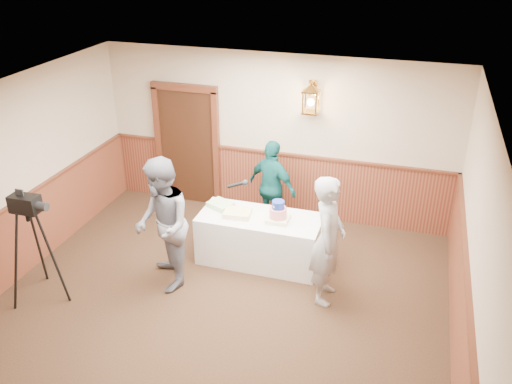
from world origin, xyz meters
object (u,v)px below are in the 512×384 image
Objects in this scene: display_table at (260,239)px; assistant_p at (272,187)px; tiered_cake at (278,213)px; sheet_cake_green at (220,205)px; baker at (328,240)px; sheet_cake_yellow at (237,213)px; tv_camera_rig at (36,253)px; interviewer at (162,225)px.

assistant_p reaches higher than display_table.
assistant_p reaches higher than tiered_cake.
baker is at bearing -22.17° from sheet_cake_green.
assistant_p is (0.25, 1.02, -0.00)m from sheet_cake_yellow.
sheet_cake_green is 2.66m from tv_camera_rig.
baker is at bearing -20.56° from sheet_cake_yellow.
display_table is 3.12m from tv_camera_rig.
interviewer is 1.21× the size of assistant_p.
tiered_cake is at bearing 2.73° from sheet_cake_yellow.
sheet_cake_green is (-0.94, 0.15, -0.09)m from tiered_cake.
interviewer is at bearing -111.86° from sheet_cake_green.
display_table is 1.37m from baker.
display_table is 1.00× the size of baker.
tiered_cake is at bearing -9.22° from sheet_cake_green.
sheet_cake_yellow is at bearing 67.63° from baker.
tiered_cake is 3.33m from tv_camera_rig.
interviewer is at bearing 97.28° from baker.
display_table is 1.56m from interviewer.
display_table is at bearing 171.62° from tiered_cake.
interviewer is at bearing -138.60° from display_table.
assistant_p is at bearing 35.51° from baker.
tv_camera_rig is at bearing -146.28° from display_table.
sheet_cake_yellow is at bearing 35.40° from tv_camera_rig.
sheet_cake_green is 1.91m from baker.
interviewer is at bearing -146.20° from tiered_cake.
tv_camera_rig is at bearing 71.12° from assistant_p.
sheet_cake_green is at bearing 170.78° from tiered_cake.
sheet_cake_yellow is 1.53m from baker.
display_table is 0.95× the size of interviewer.
sheet_cake_yellow is at bearing 100.60° from assistant_p.
tiered_cake is 0.96m from sheet_cake_green.
sheet_cake_green is at bearing 124.91° from interviewer.
interviewer is at bearing -130.61° from sheet_cake_yellow.
baker reaches higher than display_table.
tv_camera_rig is at bearing 105.03° from baker.
display_table is 5.23× the size of sheet_cake_green.
tiered_cake is 1.65m from interviewer.
display_table is 0.58m from tiered_cake.
sheet_cake_yellow is at bearing -177.27° from tiered_cake.
tv_camera_rig is (-1.49, -0.76, -0.26)m from interviewer.
tiered_cake is 0.21× the size of assistant_p.
sheet_cake_yellow is at bearing 106.17° from interviewer.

